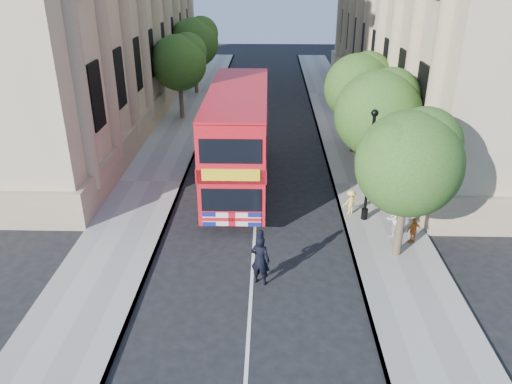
# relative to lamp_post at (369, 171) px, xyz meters

# --- Properties ---
(ground) EXTENTS (120.00, 120.00, 0.00)m
(ground) POSITION_rel_lamp_post_xyz_m (-5.00, -6.00, -2.51)
(ground) COLOR black
(ground) RESTS_ON ground
(pavement_right) EXTENTS (3.50, 80.00, 0.12)m
(pavement_right) POSITION_rel_lamp_post_xyz_m (0.75, 4.00, -2.45)
(pavement_right) COLOR gray
(pavement_right) RESTS_ON ground
(pavement_left) EXTENTS (3.50, 80.00, 0.12)m
(pavement_left) POSITION_rel_lamp_post_xyz_m (-10.75, 4.00, -2.45)
(pavement_left) COLOR gray
(pavement_left) RESTS_ON ground
(tree_right_near) EXTENTS (4.00, 4.00, 6.08)m
(tree_right_near) POSITION_rel_lamp_post_xyz_m (0.84, -2.97, 1.74)
(tree_right_near) COLOR #473828
(tree_right_near) RESTS_ON ground
(tree_right_mid) EXTENTS (4.20, 4.20, 6.37)m
(tree_right_mid) POSITION_rel_lamp_post_xyz_m (0.84, 3.03, 1.93)
(tree_right_mid) COLOR #473828
(tree_right_mid) RESTS_ON ground
(tree_right_far) EXTENTS (4.00, 4.00, 6.15)m
(tree_right_far) POSITION_rel_lamp_post_xyz_m (0.84, 9.03, 1.80)
(tree_right_far) COLOR #473828
(tree_right_far) RESTS_ON ground
(tree_left_far) EXTENTS (4.00, 4.00, 6.30)m
(tree_left_far) POSITION_rel_lamp_post_xyz_m (-10.96, 16.03, 1.93)
(tree_left_far) COLOR #473828
(tree_left_far) RESTS_ON ground
(tree_left_back) EXTENTS (4.20, 4.20, 6.65)m
(tree_left_back) POSITION_rel_lamp_post_xyz_m (-10.96, 24.03, 2.20)
(tree_left_back) COLOR #473828
(tree_left_back) RESTS_ON ground
(lamp_post) EXTENTS (0.32, 0.32, 5.16)m
(lamp_post) POSITION_rel_lamp_post_xyz_m (0.00, 0.00, 0.00)
(lamp_post) COLOR black
(lamp_post) RESTS_ON pavement_right
(double_decker_bus) EXTENTS (2.97, 10.94, 5.05)m
(double_decker_bus) POSITION_rel_lamp_post_xyz_m (-5.99, 3.83, 0.28)
(double_decker_bus) COLOR red
(double_decker_bus) RESTS_ON ground
(box_van) EXTENTS (2.21, 4.84, 2.71)m
(box_van) POSITION_rel_lamp_post_xyz_m (-6.79, 6.62, -1.18)
(box_van) COLOR black
(box_van) RESTS_ON ground
(police_constable) EXTENTS (0.84, 0.69, 1.99)m
(police_constable) POSITION_rel_lamp_post_xyz_m (-4.68, -5.00, -1.52)
(police_constable) COLOR black
(police_constable) RESTS_ON ground
(woman_pedestrian) EXTENTS (1.02, 0.96, 1.68)m
(woman_pedestrian) POSITION_rel_lamp_post_xyz_m (0.95, -1.51, -1.55)
(woman_pedestrian) COLOR beige
(woman_pedestrian) RESTS_ON pavement_right
(child_a) EXTENTS (0.74, 0.52, 1.16)m
(child_a) POSITION_rel_lamp_post_xyz_m (1.65, -2.10, -1.81)
(child_a) COLOR orange
(child_a) RESTS_ON pavement_right
(child_b) EXTENTS (0.87, 0.69, 1.18)m
(child_b) POSITION_rel_lamp_post_xyz_m (-0.59, 0.52, -1.80)
(child_b) COLOR #F7D054
(child_b) RESTS_ON pavement_right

